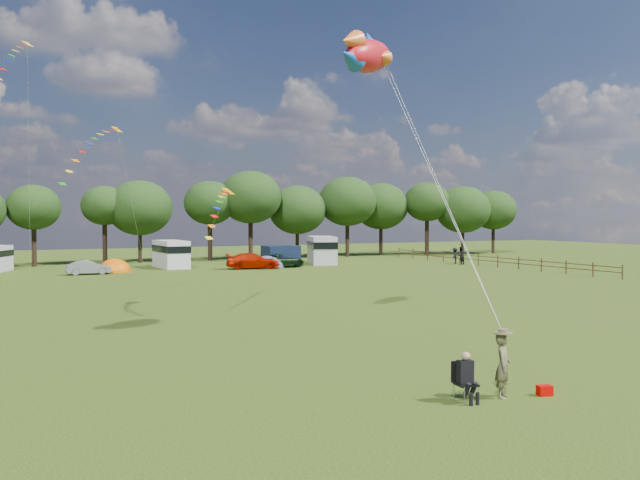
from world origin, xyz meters
name	(u,v)px	position (x,y,z in m)	size (l,w,h in m)	color
ground_plane	(414,353)	(0.00, 0.00, 0.00)	(180.00, 180.00, 0.00)	black
tree_line	(174,204)	(5.30, 54.99, 6.35)	(102.98, 10.98, 10.27)	black
fence	(488,259)	(32.00, 34.50, 0.70)	(0.12, 33.12, 1.20)	#472D19
car_b	(88,268)	(-5.69, 41.93, 0.62)	(1.31, 3.52, 1.24)	gray
car_c	(253,261)	(9.48, 41.69, 0.75)	(2.11, 5.01, 1.50)	#B41500
car_d	(281,261)	(12.68, 42.26, 0.66)	(2.20, 4.85, 1.32)	black
campervan_c	(171,253)	(2.81, 46.66, 1.44)	(2.52, 5.54, 2.68)	silver
campervan_d	(322,249)	(18.62, 45.24, 1.56)	(4.28, 6.42, 2.90)	#B6B6B8
tent_orange	(115,272)	(-3.13, 43.84, 0.02)	(3.05, 3.34, 2.38)	#E05D02
tent_greyblue	(268,268)	(11.14, 42.09, 0.02)	(3.21, 3.52, 2.39)	#454D63
awning_navy	(281,256)	(13.33, 43.93, 1.04)	(3.32, 2.70, 2.07)	black
kite_flyer	(503,366)	(-1.42, -6.60, 0.91)	(0.67, 0.44, 1.83)	brown
camp_chair	(465,372)	(-2.67, -6.47, 0.84)	(0.64, 0.64, 1.40)	#99999E
kite_bag	(545,390)	(-0.18, -6.95, 0.15)	(0.41, 0.27, 0.29)	#BA0200
fish_kite	(364,55)	(1.00, 5.56, 12.34)	(4.21, 3.23, 2.29)	red
streamer_kite_a	(11,64)	(-12.44, 26.44, 14.59)	(3.34, 5.60, 5.76)	yellow
streamer_kite_b	(96,144)	(-8.28, 20.52, 9.29)	(4.27, 4.69, 3.80)	#FF9800
streamer_kite_c	(221,204)	(-2.53, 15.14, 5.81)	(3.24, 5.04, 2.83)	#FFA800
walker_a	(461,256)	(31.10, 37.72, 0.93)	(0.91, 0.56, 1.87)	black
walker_b	(455,256)	(31.50, 39.26, 0.86)	(1.11, 0.51, 1.71)	black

